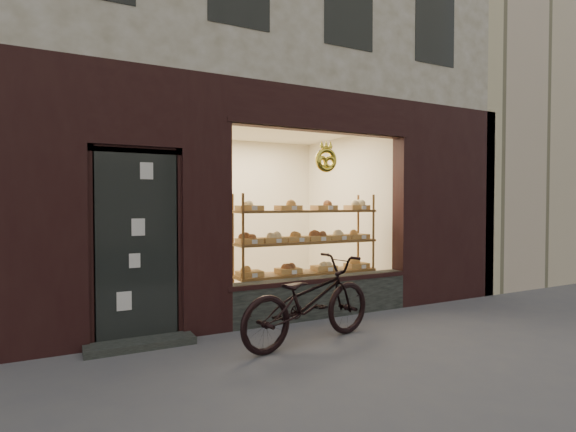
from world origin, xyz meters
TOP-DOWN VIEW (x-y plane):
  - ground at (0.00, 0.00)m, footprint 90.00×90.00m
  - neighbor_right at (9.60, 5.50)m, footprint 12.00×7.00m
  - display_shelf at (0.45, 2.55)m, footprint 2.20×0.45m
  - bicycle at (-0.30, 1.19)m, footprint 1.92×0.99m

SIDE VIEW (x-z plane):
  - ground at x=0.00m, z-range 0.00..0.00m
  - bicycle at x=-0.30m, z-range 0.00..0.96m
  - display_shelf at x=0.45m, z-range 0.02..1.72m
  - neighbor_right at x=9.60m, z-range 0.00..9.00m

